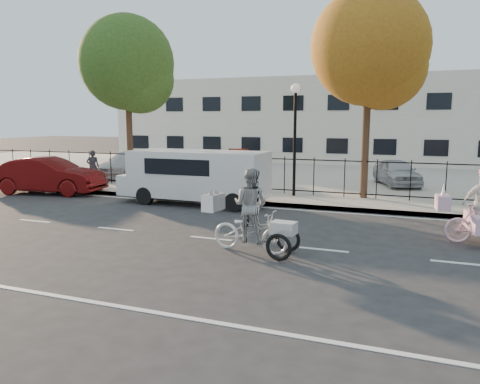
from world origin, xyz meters
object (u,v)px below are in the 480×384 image
at_px(white_van, 196,175).
at_px(lot_car_c, 209,166).
at_px(pedestrian, 93,167).
at_px(lot_car_d, 397,172).
at_px(lot_car_b, 205,164).
at_px(unicorn_bike, 480,216).
at_px(red_sedan, 49,176).
at_px(lot_car_a, 129,164).
at_px(zebra_trike, 251,220).
at_px(lamppost, 295,120).

xyz_separation_m(white_van, lot_car_c, (-1.97, 5.42, -0.23)).
relative_size(pedestrian, lot_car_d, 0.44).
xyz_separation_m(lot_car_b, lot_car_d, (9.66, -0.02, -0.06)).
distance_m(unicorn_bike, pedestrian, 16.41).
bearing_deg(lot_car_d, lot_car_b, 158.81).
bearing_deg(white_van, lot_car_b, 113.96).
bearing_deg(pedestrian, lot_car_b, -158.84).
bearing_deg(red_sedan, lot_car_b, -40.49).
relative_size(white_van, lot_car_b, 1.17).
relative_size(white_van, lot_car_a, 1.23).
bearing_deg(pedestrian, lot_car_d, 168.27).
relative_size(zebra_trike, unicorn_bike, 1.18).
height_order(white_van, lot_car_d, white_van).
xyz_separation_m(unicorn_bike, lot_car_d, (-2.42, 9.41, 0.02)).
xyz_separation_m(lot_car_b, lot_car_c, (0.90, -1.44, 0.05)).
height_order(white_van, pedestrian, white_van).
xyz_separation_m(lamppost, unicorn_bike, (6.06, -4.88, -2.38)).
relative_size(zebra_trike, lot_car_b, 0.49).
bearing_deg(lot_car_b, lot_car_c, -39.16).
bearing_deg(lot_car_d, zebra_trike, -123.80).
bearing_deg(zebra_trike, lamppost, 12.20).
bearing_deg(pedestrian, lamppost, 149.38).
bearing_deg(red_sedan, zebra_trike, -125.51).
distance_m(zebra_trike, pedestrian, 12.95).
distance_m(lamppost, lot_car_c, 6.40).
relative_size(lamppost, lot_car_d, 1.22).
height_order(lot_car_a, lot_car_c, lot_car_c).
distance_m(white_van, lot_car_d, 9.64).
bearing_deg(lot_car_c, zebra_trike, -74.46).
bearing_deg(lot_car_c, pedestrian, -159.02).
bearing_deg(lot_car_d, lamppost, -149.80).
bearing_deg(zebra_trike, pedestrian, 59.64).
bearing_deg(unicorn_bike, white_van, 67.37).
xyz_separation_m(lamppost, lot_car_d, (3.64, 4.53, -2.36)).
relative_size(unicorn_bike, lot_car_d, 0.56).
relative_size(lot_car_b, lot_car_c, 1.11).
xyz_separation_m(zebra_trike, unicorn_bike, (5.16, 2.70, -0.04)).
distance_m(white_van, lot_car_b, 7.44).
bearing_deg(white_van, lot_car_c, 111.21).
distance_m(white_van, lot_car_a, 8.46).
relative_size(unicorn_bike, red_sedan, 0.43).
distance_m(red_sedan, lot_car_a, 5.39).
bearing_deg(lot_car_a, lot_car_c, 1.63).
relative_size(pedestrian, lot_car_b, 0.33).
bearing_deg(lamppost, unicorn_bike, -38.86).
relative_size(red_sedan, lot_car_b, 0.97).
xyz_separation_m(unicorn_bike, lot_car_c, (-11.17, 8.00, 0.13)).
distance_m(unicorn_bike, white_van, 9.57).
distance_m(lot_car_a, lot_car_d, 13.40).
relative_size(zebra_trike, lot_car_a, 0.52).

